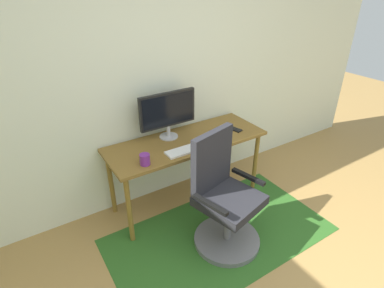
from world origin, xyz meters
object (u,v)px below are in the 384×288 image
object	(u,v)px
cell_phone	(235,129)
coffee_cup	(145,159)
monitor	(168,111)
computer_mouse	(216,137)
keyboard	(189,149)
office_chair	(224,204)
desk	(187,147)

from	to	relation	value
cell_phone	coffee_cup	bearing A→B (deg)	171.54
monitor	computer_mouse	size ratio (longest dim) A/B	5.42
keyboard	coffee_cup	bearing A→B (deg)	-178.60
computer_mouse	office_chair	size ratio (longest dim) A/B	0.10
monitor	computer_mouse	distance (m)	0.52
desk	keyboard	bearing A→B (deg)	-117.04
keyboard	computer_mouse	bearing A→B (deg)	7.18
coffee_cup	office_chair	bearing A→B (deg)	-43.55
desk	keyboard	size ratio (longest dim) A/B	3.60
coffee_cup	office_chair	world-z (taller)	office_chair
desk	office_chair	world-z (taller)	office_chair
computer_mouse	office_chair	world-z (taller)	office_chair
keyboard	coffee_cup	xyz separation A→B (m)	(-0.43, -0.01, 0.04)
keyboard	coffee_cup	world-z (taller)	coffee_cup
keyboard	computer_mouse	size ratio (longest dim) A/B	4.13
cell_phone	monitor	bearing A→B (deg)	146.88
coffee_cup	desk	bearing A→B (deg)	19.64
monitor	computer_mouse	xyz separation A→B (m)	(0.36, -0.28, -0.25)
monitor	office_chair	xyz separation A→B (m)	(0.08, -0.79, -0.58)
keyboard	monitor	bearing A→B (deg)	95.07
monitor	keyboard	distance (m)	0.41
desk	office_chair	xyz separation A→B (m)	(-0.03, -0.64, -0.24)
cell_phone	office_chair	world-z (taller)	office_chair
desk	cell_phone	size ratio (longest dim) A/B	11.05
computer_mouse	keyboard	bearing A→B (deg)	-172.82
monitor	office_chair	size ratio (longest dim) A/B	0.55
coffee_cup	cell_phone	bearing A→B (deg)	6.01
desk	cell_phone	bearing A→B (deg)	-8.04
desk	computer_mouse	world-z (taller)	computer_mouse
desk	keyboard	world-z (taller)	keyboard
desk	cell_phone	distance (m)	0.54
desk	coffee_cup	xyz separation A→B (m)	(-0.52, -0.18, 0.12)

